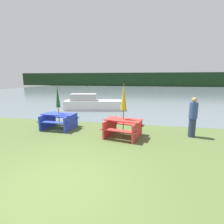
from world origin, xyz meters
name	(u,v)px	position (x,y,z in m)	size (l,w,h in m)	color
ground_plane	(61,183)	(0.00, 0.00, 0.00)	(60.00, 60.00, 0.00)	#516633
water	(137,91)	(0.00, 30.74, 0.00)	(60.00, 50.00, 0.00)	slate
far_treeline	(141,79)	(0.00, 50.74, 2.00)	(80.00, 1.60, 4.00)	#193319
picnic_table_red	(123,126)	(1.00, 3.66, 0.45)	(1.77, 1.66, 0.77)	red
picnic_table_blue	(59,120)	(-2.30, 4.28, 0.45)	(1.61, 1.43, 0.75)	blue
umbrella_gold	(124,97)	(1.00, 3.66, 1.70)	(0.28, 0.28, 2.26)	brown
umbrella_darkgreen	(58,97)	(-2.30, 4.28, 1.57)	(0.21, 0.21, 2.14)	brown
boat	(92,104)	(-2.30, 9.60, 0.48)	(4.68, 2.16, 1.25)	silver
person	(193,117)	(3.87, 4.25, 0.85)	(0.34, 0.34, 1.69)	#283351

